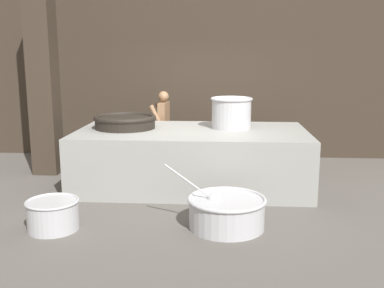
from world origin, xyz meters
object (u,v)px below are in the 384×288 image
at_px(giant_wok_near, 125,121).
at_px(prep_bowl_meat, 53,213).
at_px(stock_pot, 231,112).
at_px(cook, 164,126).
at_px(prep_bowl_vegetables, 227,211).

height_order(giant_wok_near, prep_bowl_meat, giant_wok_near).
bearing_deg(stock_pot, cook, 139.26).
bearing_deg(prep_bowl_vegetables, stock_pot, 87.69).
bearing_deg(giant_wok_near, stock_pot, 3.98).
height_order(stock_pot, prep_bowl_vegetables, stock_pot).
distance_m(prep_bowl_vegetables, prep_bowl_meat, 2.18).
xyz_separation_m(cook, prep_bowl_vegetables, (1.21, -3.17, -0.57)).
xyz_separation_m(stock_pot, prep_bowl_vegetables, (-0.08, -2.06, -0.99)).
xyz_separation_m(prep_bowl_vegetables, prep_bowl_meat, (-2.17, -0.22, -0.01)).
bearing_deg(giant_wok_near, prep_bowl_vegetables, -48.79).
height_order(giant_wok_near, cook, cook).
height_order(giant_wok_near, prep_bowl_vegetables, giant_wok_near).
relative_size(stock_pot, prep_bowl_vegetables, 0.54).
bearing_deg(cook, stock_pot, 145.61).
bearing_deg(stock_pot, prep_bowl_vegetables, -92.31).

